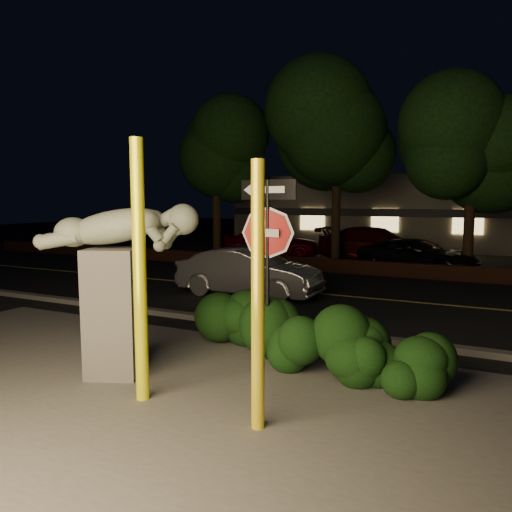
{
  "coord_description": "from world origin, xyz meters",
  "views": [
    {
      "loc": [
        3.69,
        -6.29,
        2.68
      ],
      "look_at": [
        -0.6,
        2.22,
        1.6
      ],
      "focal_mm": 35.0,
      "sensor_mm": 36.0,
      "label": 1
    }
  ],
  "objects_px": {
    "yellow_pole_left": "(140,273)",
    "parked_car_red": "(271,242)",
    "yellow_pole_right": "(258,298)",
    "silver_sedan": "(249,272)",
    "parked_car_darkred": "(377,244)",
    "sculpture": "(117,271)",
    "signpost": "(268,233)",
    "parked_car_dark": "(418,256)"
  },
  "relations": [
    {
      "from": "signpost",
      "to": "parked_car_red",
      "type": "relative_size",
      "value": 0.69
    },
    {
      "from": "parked_car_dark",
      "to": "yellow_pole_left",
      "type": "bearing_deg",
      "value": -166.55
    },
    {
      "from": "parked_car_dark",
      "to": "parked_car_red",
      "type": "bearing_deg",
      "value": 94.86
    },
    {
      "from": "signpost",
      "to": "sculpture",
      "type": "relative_size",
      "value": 1.14
    },
    {
      "from": "yellow_pole_right",
      "to": "parked_car_dark",
      "type": "bearing_deg",
      "value": 91.59
    },
    {
      "from": "yellow_pole_right",
      "to": "sculpture",
      "type": "height_order",
      "value": "yellow_pole_right"
    },
    {
      "from": "silver_sedan",
      "to": "yellow_pole_right",
      "type": "bearing_deg",
      "value": -151.83
    },
    {
      "from": "sculpture",
      "to": "parked_car_dark",
      "type": "relative_size",
      "value": 0.6
    },
    {
      "from": "yellow_pole_right",
      "to": "parked_car_red",
      "type": "bearing_deg",
      "value": 114.43
    },
    {
      "from": "sculpture",
      "to": "signpost",
      "type": "bearing_deg",
      "value": 21.12
    },
    {
      "from": "sculpture",
      "to": "silver_sedan",
      "type": "height_order",
      "value": "sculpture"
    },
    {
      "from": "signpost",
      "to": "parked_car_dark",
      "type": "distance_m",
      "value": 11.94
    },
    {
      "from": "silver_sedan",
      "to": "parked_car_red",
      "type": "bearing_deg",
      "value": 21.04
    },
    {
      "from": "silver_sedan",
      "to": "parked_car_darkred",
      "type": "height_order",
      "value": "parked_car_darkred"
    },
    {
      "from": "parked_car_red",
      "to": "parked_car_darkred",
      "type": "height_order",
      "value": "parked_car_red"
    },
    {
      "from": "yellow_pole_left",
      "to": "signpost",
      "type": "distance_m",
      "value": 2.42
    },
    {
      "from": "sculpture",
      "to": "parked_car_darkred",
      "type": "distance_m",
      "value": 15.92
    },
    {
      "from": "yellow_pole_left",
      "to": "yellow_pole_right",
      "type": "height_order",
      "value": "yellow_pole_left"
    },
    {
      "from": "signpost",
      "to": "parked_car_darkred",
      "type": "relative_size",
      "value": 0.59
    },
    {
      "from": "signpost",
      "to": "sculpture",
      "type": "xyz_separation_m",
      "value": [
        -1.71,
        -1.66,
        -0.52
      ]
    },
    {
      "from": "sculpture",
      "to": "silver_sedan",
      "type": "xyz_separation_m",
      "value": [
        -1.16,
        6.51,
        -0.95
      ]
    },
    {
      "from": "yellow_pole_right",
      "to": "parked_car_red",
      "type": "relative_size",
      "value": 0.72
    },
    {
      "from": "yellow_pole_right",
      "to": "parked_car_darkred",
      "type": "height_order",
      "value": "yellow_pole_right"
    },
    {
      "from": "yellow_pole_right",
      "to": "signpost",
      "type": "distance_m",
      "value": 2.59
    },
    {
      "from": "parked_car_red",
      "to": "parked_car_darkred",
      "type": "relative_size",
      "value": 0.85
    },
    {
      "from": "signpost",
      "to": "parked_car_red",
      "type": "distance_m",
      "value": 14.97
    },
    {
      "from": "parked_car_darkred",
      "to": "parked_car_dark",
      "type": "bearing_deg",
      "value": -138.46
    },
    {
      "from": "yellow_pole_left",
      "to": "parked_car_dark",
      "type": "relative_size",
      "value": 0.79
    },
    {
      "from": "yellow_pole_left",
      "to": "parked_car_red",
      "type": "height_order",
      "value": "yellow_pole_left"
    },
    {
      "from": "signpost",
      "to": "parked_car_darkred",
      "type": "distance_m",
      "value": 14.37
    },
    {
      "from": "silver_sedan",
      "to": "parked_car_red",
      "type": "xyz_separation_m",
      "value": [
        -3.36,
        8.69,
        0.08
      ]
    },
    {
      "from": "yellow_pole_left",
      "to": "silver_sedan",
      "type": "height_order",
      "value": "yellow_pole_left"
    },
    {
      "from": "silver_sedan",
      "to": "parked_car_dark",
      "type": "xyz_separation_m",
      "value": [
        3.46,
        6.98,
        -0.06
      ]
    },
    {
      "from": "parked_car_red",
      "to": "parked_car_dark",
      "type": "relative_size",
      "value": 1.0
    },
    {
      "from": "yellow_pole_left",
      "to": "yellow_pole_right",
      "type": "distance_m",
      "value": 1.77
    },
    {
      "from": "yellow_pole_left",
      "to": "parked_car_darkred",
      "type": "distance_m",
      "value": 16.53
    },
    {
      "from": "yellow_pole_right",
      "to": "signpost",
      "type": "xyz_separation_m",
      "value": [
        -0.98,
        2.33,
        0.57
      ]
    },
    {
      "from": "signpost",
      "to": "parked_car_red",
      "type": "bearing_deg",
      "value": 119.99
    },
    {
      "from": "signpost",
      "to": "parked_car_dark",
      "type": "relative_size",
      "value": 0.68
    },
    {
      "from": "silver_sedan",
      "to": "parked_car_red",
      "type": "relative_size",
      "value": 0.93
    },
    {
      "from": "parked_car_red",
      "to": "parked_car_darkred",
      "type": "xyz_separation_m",
      "value": [
        4.71,
        0.68,
        -0.0
      ]
    },
    {
      "from": "parked_car_dark",
      "to": "yellow_pole_right",
      "type": "bearing_deg",
      "value": -159.42
    }
  ]
}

